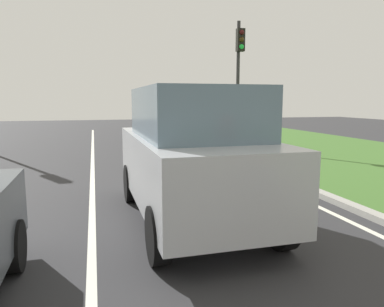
% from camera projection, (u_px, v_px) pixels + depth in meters
% --- Properties ---
extents(ground_plane, '(60.00, 60.00, 0.00)m').
position_uv_depth(ground_plane, '(117.00, 172.00, 10.75)').
color(ground_plane, '#2D2D30').
extents(lane_line_center, '(0.12, 32.00, 0.01)m').
position_uv_depth(lane_line_center, '(92.00, 173.00, 10.57)').
color(lane_line_center, silver).
rests_on(lane_line_center, ground).
extents(lane_line_right_edge, '(0.12, 32.00, 0.01)m').
position_uv_depth(lane_line_right_edge, '(232.00, 166.00, 11.68)').
color(lane_line_right_edge, silver).
rests_on(lane_line_right_edge, ground).
extents(grass_verge_right, '(9.00, 48.00, 0.06)m').
position_uv_depth(grass_verge_right, '(361.00, 159.00, 12.93)').
color(grass_verge_right, '#3D6628').
rests_on(grass_verge_right, ground).
extents(curb_right, '(0.24, 48.00, 0.12)m').
position_uv_depth(curb_right, '(246.00, 163.00, 11.80)').
color(curb_right, '#9E9B93').
rests_on(curb_right, ground).
extents(car_suv_ahead, '(2.02, 4.53, 2.28)m').
position_uv_depth(car_suv_ahead, '(192.00, 155.00, 6.17)').
color(car_suv_ahead, '#B7BABF').
rests_on(car_suv_ahead, ground).
extents(traffic_light_near_right, '(0.32, 0.50, 5.29)m').
position_uv_depth(traffic_light_near_right, '(239.00, 65.00, 15.04)').
color(traffic_light_near_right, '#2D2D2D').
rests_on(traffic_light_near_right, ground).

